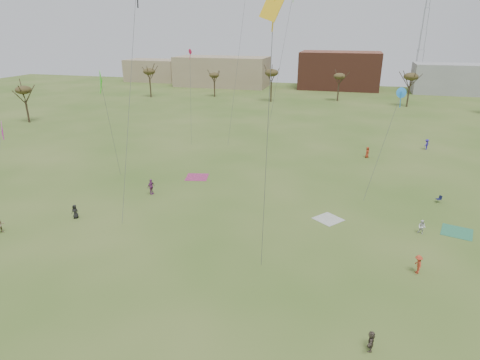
# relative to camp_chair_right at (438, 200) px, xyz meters

# --- Properties ---
(ground) EXTENTS (260.00, 260.00, 0.00)m
(ground) POSITION_rel_camp_chair_right_xyz_m (-20.97, -24.98, -0.26)
(ground) COLOR #38591B
(ground) RESTS_ON ground
(spectator_fore_b) EXTENTS (0.98, 1.07, 1.77)m
(spectator_fore_b) POSITION_rel_camp_chair_right_xyz_m (-44.17, -20.07, 0.63)
(spectator_fore_b) COLOR #978260
(spectator_fore_b) RESTS_ON ground
(spectator_fore_c) EXTENTS (0.56, 1.38, 1.45)m
(spectator_fore_c) POSITION_rel_camp_chair_right_xyz_m (-8.45, -26.68, 0.47)
(spectator_fore_c) COLOR #4D4237
(spectator_fore_c) RESTS_ON ground
(flyer_mid_a) EXTENTS (0.83, 0.61, 1.57)m
(flyer_mid_a) POSITION_rel_camp_chair_right_xyz_m (-39.02, -15.15, 0.53)
(flyer_mid_a) COLOR black
(flyer_mid_a) RESTS_ON ground
(flyer_mid_b) EXTENTS (0.77, 1.17, 1.68)m
(flyer_mid_b) POSITION_rel_camp_chair_right_xyz_m (-4.40, -16.50, 0.58)
(flyer_mid_b) COLOR #B43B21
(flyer_mid_b) RESTS_ON ground
(spectator_mid_d) EXTENTS (0.77, 1.25, 1.98)m
(spectator_mid_d) POSITION_rel_camp_chair_right_xyz_m (-34.18, -6.78, 0.73)
(spectator_mid_d) COLOR #85377C
(spectator_mid_d) RESTS_ON ground
(spectator_mid_e) EXTENTS (0.92, 0.87, 1.50)m
(spectator_mid_e) POSITION_rel_camp_chair_right_xyz_m (-3.09, -8.92, 0.49)
(spectator_mid_e) COLOR silver
(spectator_mid_e) RESTS_ON ground
(flyer_far_b) EXTENTS (0.87, 1.01, 1.76)m
(flyer_far_b) POSITION_rel_camp_chair_right_xyz_m (-7.89, 16.17, 0.62)
(flyer_far_b) COLOR #98301A
(flyer_far_b) RESTS_ON ground
(flyer_far_c) EXTENTS (1.20, 1.33, 1.79)m
(flyer_far_c) POSITION_rel_camp_chair_right_xyz_m (1.94, 23.66, 0.63)
(flyer_far_c) COLOR #2F219A
(flyer_far_c) RESTS_ON ground
(blanket_cream) EXTENTS (3.61, 3.61, 0.03)m
(blanket_cream) POSITION_rel_camp_chair_right_xyz_m (-12.33, -8.08, -0.26)
(blanket_cream) COLOR beige
(blanket_cream) RESTS_ON ground
(blanket_plum) EXTENTS (3.55, 3.55, 0.03)m
(blanket_plum) POSITION_rel_camp_chair_right_xyz_m (-30.89, 0.43, -0.26)
(blanket_plum) COLOR #9E3064
(blanket_plum) RESTS_ON ground
(blanket_olive) EXTENTS (3.52, 3.52, 0.03)m
(blanket_olive) POSITION_rel_camp_chair_right_xyz_m (0.54, -7.57, -0.26)
(blanket_olive) COLOR #2D7C56
(blanket_olive) RESTS_ON ground
(camp_chair_right) EXTENTS (0.70, 0.68, 0.87)m
(camp_chair_right) POSITION_rel_camp_chair_right_xyz_m (0.00, 0.00, 0.00)
(camp_chair_right) COLOR #15193B
(camp_chair_right) RESTS_ON ground
(kites_aloft) EXTENTS (71.65, 66.45, 26.75)m
(kites_aloft) POSITION_rel_camp_chair_right_xyz_m (-26.96, -5.02, 20.43)
(kites_aloft) COLOR #76D523
(kites_aloft) RESTS_ON ground
(tree_line) EXTENTS (117.44, 49.32, 8.91)m
(tree_line) POSITION_rel_camp_chair_right_xyz_m (-23.81, 54.14, 6.83)
(tree_line) COLOR #3A2B1E
(tree_line) RESTS_ON ground
(building_tan) EXTENTS (32.00, 14.00, 10.00)m
(building_tan) POSITION_rel_camp_chair_right_xyz_m (-55.97, 90.02, 4.74)
(building_tan) COLOR #937F60
(building_tan) RESTS_ON ground
(building_brick) EXTENTS (26.00, 16.00, 12.00)m
(building_brick) POSITION_rel_camp_chair_right_xyz_m (-15.97, 95.02, 5.74)
(building_brick) COLOR brown
(building_brick) RESTS_ON ground
(building_grey) EXTENTS (24.00, 12.00, 9.00)m
(building_grey) POSITION_rel_camp_chair_right_xyz_m (19.03, 93.02, 4.24)
(building_grey) COLOR gray
(building_grey) RESTS_ON ground
(building_tan_west) EXTENTS (20.00, 12.00, 8.00)m
(building_tan_west) POSITION_rel_camp_chair_right_xyz_m (-85.97, 97.02, 3.74)
(building_tan_west) COLOR #937F60
(building_tan_west) RESTS_ON ground
(radio_tower) EXTENTS (1.51, 1.72, 41.00)m
(radio_tower) POSITION_rel_camp_chair_right_xyz_m (9.03, 100.02, 18.95)
(radio_tower) COLOR #9EA3A8
(radio_tower) RESTS_ON ground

